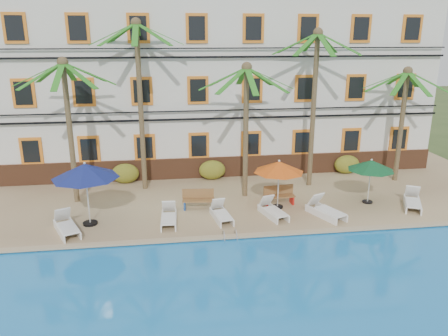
{
  "coord_description": "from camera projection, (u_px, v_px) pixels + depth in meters",
  "views": [
    {
      "loc": [
        -3.35,
        -16.85,
        8.16
      ],
      "look_at": [
        -0.61,
        3.0,
        2.0
      ],
      "focal_mm": 35.0,
      "sensor_mm": 36.0,
      "label": 1
    }
  ],
  "objects": [
    {
      "name": "bench_left",
      "position": [
        199.0,
        199.0,
        20.57
      ],
      "size": [
        1.54,
        0.63,
        0.93
      ],
      "color": "olive",
      "rests_on": "pool_deck"
    },
    {
      "name": "lounger_f",
      "position": [
        413.0,
        201.0,
        20.74
      ],
      "size": [
        1.5,
        2.08,
        0.93
      ],
      "color": "white",
      "rests_on": "pool_deck"
    },
    {
      "name": "shrub_mid",
      "position": [
        212.0,
        170.0,
        24.7
      ],
      "size": [
        1.5,
        0.9,
        1.1
      ],
      "primitive_type": "ellipsoid",
      "color": "#2B5317",
      "rests_on": "pool_deck"
    },
    {
      "name": "umbrella_red",
      "position": [
        279.0,
        167.0,
        20.21
      ],
      "size": [
        2.36,
        2.36,
        2.36
      ],
      "color": "black",
      "rests_on": "pool_deck"
    },
    {
      "name": "lounger_b",
      "position": [
        169.0,
        217.0,
        19.02
      ],
      "size": [
        0.73,
        1.86,
        0.87
      ],
      "color": "white",
      "rests_on": "pool_deck"
    },
    {
      "name": "shrub_left",
      "position": [
        125.0,
        173.0,
        24.07
      ],
      "size": [
        1.5,
        0.9,
        1.1
      ],
      "primitive_type": "ellipsoid",
      "color": "#2B5317",
      "rests_on": "pool_deck"
    },
    {
      "name": "lounger_e",
      "position": [
        325.0,
        210.0,
        19.72
      ],
      "size": [
        1.46,
        2.11,
        0.94
      ],
      "color": "white",
      "rests_on": "pool_deck"
    },
    {
      "name": "palm_d",
      "position": [
        315.0,
        87.0,
        22.37
      ],
      "size": [
        4.57,
        4.57,
        8.23
      ],
      "color": "brown",
      "rests_on": "pool_deck"
    },
    {
      "name": "pool_coping",
      "position": [
        252.0,
        235.0,
        17.85
      ],
      "size": [
        30.0,
        0.35,
        0.06
      ],
      "primitive_type": "cube",
      "color": "tan",
      "rests_on": "pool_deck"
    },
    {
      "name": "pool_ladder",
      "position": [
        230.0,
        238.0,
        17.64
      ],
      "size": [
        0.54,
        0.74,
        0.74
      ],
      "color": "silver",
      "rests_on": "ground"
    },
    {
      "name": "palm_b",
      "position": [
        139.0,
        84.0,
        21.76
      ],
      "size": [
        4.57,
        4.57,
        8.69
      ],
      "color": "brown",
      "rests_on": "pool_deck"
    },
    {
      "name": "shrub_right",
      "position": [
        347.0,
        164.0,
        25.74
      ],
      "size": [
        1.5,
        0.9,
        1.1
      ],
      "primitive_type": "ellipsoid",
      "color": "#2B5317",
      "rests_on": "pool_deck"
    },
    {
      "name": "palm_e",
      "position": [
        404.0,
        107.0,
        23.51
      ],
      "size": [
        4.57,
        4.57,
        6.29
      ],
      "color": "brown",
      "rests_on": "pool_deck"
    },
    {
      "name": "lounger_c",
      "position": [
        221.0,
        214.0,
        19.38
      ],
      "size": [
        0.91,
        1.87,
        0.85
      ],
      "color": "white",
      "rests_on": "pool_deck"
    },
    {
      "name": "ground",
      "position": [
        248.0,
        232.0,
        18.79
      ],
      "size": [
        100.0,
        100.0,
        0.0
      ],
      "primitive_type": "plane",
      "color": "#384C23",
      "rests_on": "ground"
    },
    {
      "name": "lounger_a",
      "position": [
        66.0,
        226.0,
        18.07
      ],
      "size": [
        1.44,
        2.08,
        0.93
      ],
      "color": "white",
      "rests_on": "pool_deck"
    },
    {
      "name": "palm_a",
      "position": [
        68.0,
        110.0,
        20.23
      ],
      "size": [
        4.57,
        4.57,
        6.95
      ],
      "color": "brown",
      "rests_on": "pool_deck"
    },
    {
      "name": "umbrella_green",
      "position": [
        371.0,
        165.0,
        20.86
      ],
      "size": [
        2.23,
        2.23,
        2.23
      ],
      "color": "black",
      "rests_on": "pool_deck"
    },
    {
      "name": "lounger_d",
      "position": [
        273.0,
        210.0,
        19.74
      ],
      "size": [
        1.12,
        1.94,
        0.86
      ],
      "color": "white",
      "rests_on": "pool_deck"
    },
    {
      "name": "pool_deck",
      "position": [
        230.0,
        190.0,
        23.48
      ],
      "size": [
        30.0,
        12.0,
        0.25
      ],
      "primitive_type": "cube",
      "color": "tan",
      "rests_on": "ground"
    },
    {
      "name": "bench_right",
      "position": [
        279.0,
        195.0,
        21.07
      ],
      "size": [
        1.54,
        0.61,
        0.93
      ],
      "color": "olive",
      "rests_on": "pool_deck"
    },
    {
      "name": "palm_c",
      "position": [
        246.0,
        110.0,
        21.05
      ],
      "size": [
        4.57,
        4.57,
        6.67
      ],
      "color": "brown",
      "rests_on": "pool_deck"
    },
    {
      "name": "hotel_building",
      "position": [
        218.0,
        82.0,
        26.66
      ],
      "size": [
        25.4,
        6.44,
        10.22
      ],
      "color": "silver",
      "rests_on": "pool_deck"
    },
    {
      "name": "umbrella_blue",
      "position": [
        85.0,
        171.0,
        18.26
      ],
      "size": [
        2.83,
        2.83,
        2.82
      ],
      "color": "black",
      "rests_on": "pool_deck"
    }
  ]
}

